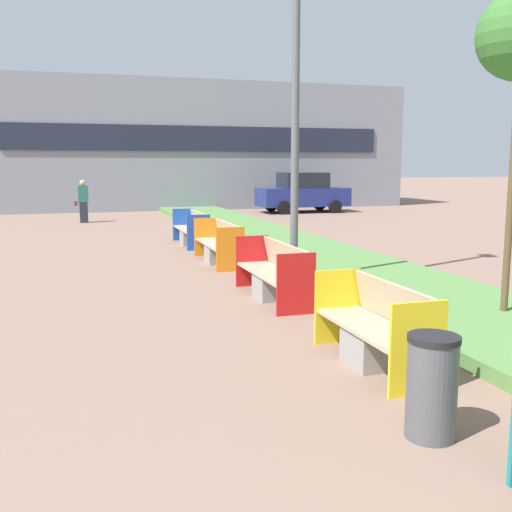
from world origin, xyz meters
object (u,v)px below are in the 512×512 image
at_px(bench_red_frame, 274,277).
at_px(bench_blue_frame, 192,232).
at_px(street_lamp_post, 296,22).
at_px(pedestrian_walking, 83,201).
at_px(bench_orange_frame, 219,247).
at_px(litter_bin, 432,387).
at_px(bench_yellow_frame, 375,334).
at_px(parked_car_distant, 303,193).

bearing_deg(bench_red_frame, bench_blue_frame, 90.00).
distance_m(street_lamp_post, pedestrian_walking, 14.92).
distance_m(bench_orange_frame, bench_blue_frame, 3.25).
relative_size(street_lamp_post, pedestrian_walking, 5.18).
xyz_separation_m(bench_red_frame, bench_blue_frame, (-0.00, 7.11, -0.00)).
xyz_separation_m(litter_bin, street_lamp_post, (1.05, 5.96, 4.21)).
bearing_deg(street_lamp_post, bench_yellow_frame, -98.34).
bearing_deg(bench_red_frame, street_lamp_post, 47.61).
xyz_separation_m(bench_yellow_frame, bench_orange_frame, (0.01, 7.39, 0.01)).
distance_m(street_lamp_post, parked_car_distant, 17.92).
distance_m(bench_red_frame, pedestrian_walking, 14.96).
relative_size(bench_blue_frame, litter_bin, 2.61).
xyz_separation_m(bench_red_frame, bench_orange_frame, (0.00, 3.86, 0.00)).
distance_m(bench_blue_frame, litter_bin, 12.40).
height_order(bench_red_frame, street_lamp_post, street_lamp_post).
bearing_deg(parked_car_distant, bench_yellow_frame, -110.20).
relative_size(bench_blue_frame, pedestrian_walking, 1.39).
height_order(bench_orange_frame, parked_car_distant, parked_car_distant).
relative_size(bench_orange_frame, litter_bin, 2.67).
relative_size(bench_yellow_frame, bench_red_frame, 0.81).
distance_m(litter_bin, parked_car_distant, 23.47).
distance_m(bench_yellow_frame, bench_red_frame, 3.53).
bearing_deg(bench_orange_frame, bench_red_frame, -90.00).
distance_m(bench_blue_frame, street_lamp_post, 7.76).
bearing_deg(pedestrian_walking, bench_blue_frame, -70.06).
xyz_separation_m(bench_yellow_frame, bench_blue_frame, (0.00, 10.64, 0.01)).
bearing_deg(parked_car_distant, pedestrian_walking, -168.26).
xyz_separation_m(bench_orange_frame, street_lamp_post, (0.61, -3.19, 4.27)).
bearing_deg(bench_yellow_frame, parked_car_distant, 70.56).
relative_size(bench_red_frame, bench_blue_frame, 1.02).
xyz_separation_m(bench_blue_frame, pedestrian_walking, (-2.75, 7.59, 0.46)).
bearing_deg(litter_bin, pedestrian_walking, 96.61).
bearing_deg(bench_blue_frame, bench_orange_frame, -89.99).
relative_size(bench_red_frame, bench_orange_frame, 0.99).
bearing_deg(parked_car_distant, litter_bin, -109.76).
distance_m(bench_orange_frame, litter_bin, 9.16).
bearing_deg(bench_red_frame, litter_bin, -94.72).
height_order(street_lamp_post, pedestrian_walking, street_lamp_post).
height_order(bench_orange_frame, bench_blue_frame, same).
relative_size(bench_orange_frame, street_lamp_post, 0.27).
bearing_deg(bench_red_frame, pedestrian_walking, 100.61).
height_order(street_lamp_post, parked_car_distant, street_lamp_post).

